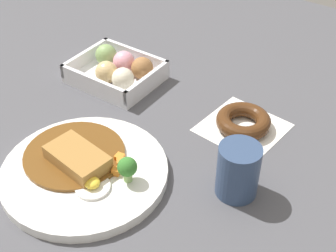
% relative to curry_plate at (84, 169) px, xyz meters
% --- Properties ---
extents(ground_plane, '(1.60, 1.60, 0.00)m').
position_rel_curry_plate_xyz_m(ground_plane, '(0.01, -0.07, -0.01)').
color(ground_plane, '#4C4C51').
extents(curry_plate, '(0.28, 0.28, 0.06)m').
position_rel_curry_plate_xyz_m(curry_plate, '(0.00, 0.00, 0.00)').
color(curry_plate, white).
rests_on(curry_plate, ground_plane).
extents(donut_box, '(0.18, 0.15, 0.06)m').
position_rel_curry_plate_xyz_m(donut_box, '(0.14, -0.25, 0.01)').
color(donut_box, white).
rests_on(donut_box, ground_plane).
extents(chocolate_ring_donut, '(0.16, 0.16, 0.03)m').
position_rel_curry_plate_xyz_m(chocolate_ring_donut, '(-0.16, -0.26, 0.00)').
color(chocolate_ring_donut, white).
rests_on(chocolate_ring_donut, ground_plane).
extents(coffee_mug, '(0.07, 0.07, 0.09)m').
position_rel_curry_plate_xyz_m(coffee_mug, '(-0.22, -0.11, 0.03)').
color(coffee_mug, '#33476B').
rests_on(coffee_mug, ground_plane).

